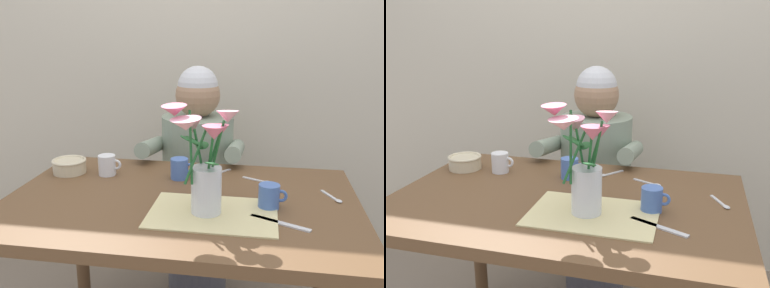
# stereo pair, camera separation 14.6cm
# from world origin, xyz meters

# --- Properties ---
(wood_panel_backdrop) EXTENTS (4.00, 0.10, 2.50)m
(wood_panel_backdrop) POSITION_xyz_m (0.00, 1.05, 1.25)
(wood_panel_backdrop) COLOR beige
(wood_panel_backdrop) RESTS_ON ground_plane
(dining_table) EXTENTS (1.20, 0.80, 0.74)m
(dining_table) POSITION_xyz_m (0.00, 0.00, 0.64)
(dining_table) COLOR brown
(dining_table) RESTS_ON ground_plane
(seated_person) EXTENTS (0.45, 0.47, 1.14)m
(seated_person) POSITION_xyz_m (-0.04, 0.62, 0.56)
(seated_person) COLOR #4C4C56
(seated_person) RESTS_ON ground_plane
(striped_placemat) EXTENTS (0.40, 0.28, 0.00)m
(striped_placemat) POSITION_xyz_m (0.12, -0.11, 0.74)
(striped_placemat) COLOR beige
(striped_placemat) RESTS_ON dining_table
(flower_vase) EXTENTS (0.25, 0.25, 0.35)m
(flower_vase) POSITION_xyz_m (0.09, -0.11, 0.92)
(flower_vase) COLOR silver
(flower_vase) RESTS_ON dining_table
(ceramic_bowl) EXTENTS (0.14, 0.14, 0.06)m
(ceramic_bowl) POSITION_xyz_m (-0.49, 0.19, 0.77)
(ceramic_bowl) COLOR beige
(ceramic_bowl) RESTS_ON dining_table
(dinner_knife) EXTENTS (0.18, 0.10, 0.00)m
(dinner_knife) POSITION_xyz_m (0.33, -0.15, 0.74)
(dinner_knife) COLOR silver
(dinner_knife) RESTS_ON dining_table
(tea_cup) EXTENTS (0.09, 0.07, 0.08)m
(tea_cup) POSITION_xyz_m (-0.33, 0.19, 0.78)
(tea_cup) COLOR silver
(tea_cup) RESTS_ON dining_table
(coffee_cup) EXTENTS (0.09, 0.07, 0.08)m
(coffee_cup) POSITION_xyz_m (0.30, -0.03, 0.78)
(coffee_cup) COLOR #476BB7
(coffee_cup) RESTS_ON dining_table
(ceramic_mug) EXTENTS (0.09, 0.07, 0.08)m
(ceramic_mug) POSITION_xyz_m (-0.04, 0.19, 0.78)
(ceramic_mug) COLOR #476BB7
(ceramic_mug) RESTS_ON dining_table
(spoon_0) EXTENTS (0.08, 0.10, 0.01)m
(spoon_0) POSITION_xyz_m (0.09, 0.27, 0.74)
(spoon_0) COLOR silver
(spoon_0) RESTS_ON dining_table
(spoon_1) EXTENTS (0.06, 0.11, 0.01)m
(spoon_1) POSITION_xyz_m (0.52, 0.08, 0.74)
(spoon_1) COLOR silver
(spoon_1) RESTS_ON dining_table
(spoon_2) EXTENTS (0.11, 0.07, 0.01)m
(spoon_2) POSITION_xyz_m (0.27, 0.21, 0.74)
(spoon_2) COLOR silver
(spoon_2) RESTS_ON dining_table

